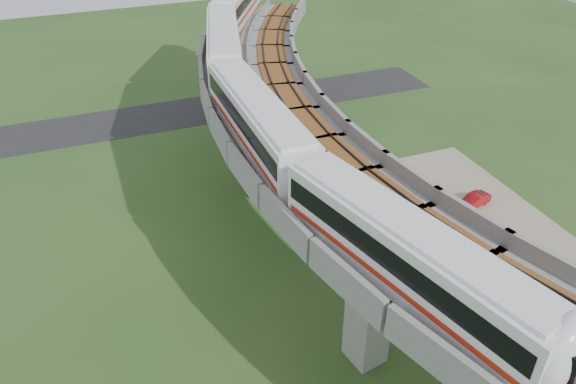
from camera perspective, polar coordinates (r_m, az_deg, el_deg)
name	(u,v)px	position (r m, az deg, el deg)	size (l,w,h in m)	color
ground	(291,261)	(44.19, 0.30, -7.06)	(160.00, 160.00, 0.00)	#254B1E
dirt_lot	(456,236)	(48.77, 16.72, -4.27)	(18.00, 26.00, 0.04)	gray
asphalt_road	(198,110)	(68.81, -9.08, 8.19)	(60.00, 8.00, 0.03)	#232326
viaduct	(341,151)	(40.39, 5.42, 4.16)	(19.58, 73.98, 11.40)	#99968E
metro_train	(267,80)	(43.71, -2.17, 11.32)	(14.05, 60.89, 3.64)	white
fence	(400,226)	(47.44, 11.33, -3.45)	(3.87, 38.73, 1.50)	#2D382D
tree_0	(310,108)	(64.05, 2.27, 8.48)	(1.88, 1.88, 2.68)	#382314
tree_1	(312,144)	(56.23, 2.45, 4.84)	(1.96, 1.96, 2.77)	#382314
tree_2	(339,188)	(48.54, 5.24, 0.36)	(1.99, 1.99, 3.23)	#382314
tree_3	(424,278)	(40.71, 13.68, -8.44)	(2.96, 2.96, 3.38)	#382314
tree_4	(514,352)	(37.83, 21.96, -14.86)	(1.89, 1.89, 2.65)	#382314
car_white	(480,286)	(43.40, 18.94, -8.98)	(1.49, 3.71, 1.26)	silver
car_red	(474,201)	(52.57, 18.34, -0.83)	(1.22, 3.50, 1.15)	maroon
car_dark	(411,209)	(49.98, 12.34, -1.67)	(1.66, 4.08, 1.18)	black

